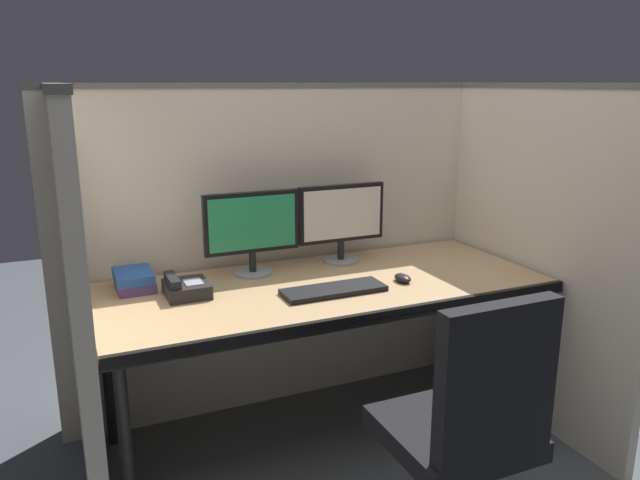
# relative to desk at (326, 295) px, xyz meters

# --- Properties ---
(ground_plane) EXTENTS (8.00, 8.00, 0.00)m
(ground_plane) POSITION_rel_desk_xyz_m (0.00, -0.29, -0.69)
(ground_plane) COLOR #4C5156
(cubicle_partition_rear) EXTENTS (2.21, 0.06, 1.57)m
(cubicle_partition_rear) POSITION_rel_desk_xyz_m (0.00, 0.46, 0.10)
(cubicle_partition_rear) COLOR beige
(cubicle_partition_rear) RESTS_ON ground
(cubicle_partition_left) EXTENTS (0.06, 1.41, 1.57)m
(cubicle_partition_left) POSITION_rel_desk_xyz_m (-0.99, -0.09, 0.10)
(cubicle_partition_left) COLOR beige
(cubicle_partition_left) RESTS_ON ground
(cubicle_partition_right) EXTENTS (0.06, 1.41, 1.57)m
(cubicle_partition_right) POSITION_rel_desk_xyz_m (0.99, -0.09, 0.10)
(cubicle_partition_right) COLOR beige
(cubicle_partition_right) RESTS_ON ground
(desk) EXTENTS (1.90, 0.80, 0.74)m
(desk) POSITION_rel_desk_xyz_m (0.00, 0.00, 0.00)
(desk) COLOR tan
(desk) RESTS_ON ground
(office_chair) EXTENTS (0.52, 0.52, 0.97)m
(office_chair) POSITION_rel_desk_xyz_m (0.10, -0.85, -0.33)
(office_chair) COLOR black
(office_chair) RESTS_ON ground
(monitor_left) EXTENTS (0.43, 0.17, 0.37)m
(monitor_left) POSITION_rel_desk_xyz_m (-0.24, 0.26, 0.27)
(monitor_left) COLOR gray
(monitor_left) RESTS_ON desk
(monitor_right) EXTENTS (0.43, 0.17, 0.37)m
(monitor_right) POSITION_rel_desk_xyz_m (0.20, 0.28, 0.27)
(monitor_right) COLOR gray
(monitor_right) RESTS_ON desk
(keyboard_main) EXTENTS (0.43, 0.15, 0.02)m
(keyboard_main) POSITION_rel_desk_xyz_m (-0.02, -0.11, 0.06)
(keyboard_main) COLOR black
(keyboard_main) RESTS_ON desk
(computer_mouse) EXTENTS (0.06, 0.10, 0.04)m
(computer_mouse) POSITION_rel_desk_xyz_m (0.32, -0.11, 0.07)
(computer_mouse) COLOR black
(computer_mouse) RESTS_ON desk
(book_stack) EXTENTS (0.15, 0.21, 0.08)m
(book_stack) POSITION_rel_desk_xyz_m (-0.76, 0.26, 0.09)
(book_stack) COLOR #4C3366
(book_stack) RESTS_ON desk
(desk_phone) EXTENTS (0.17, 0.19, 0.09)m
(desk_phone) POSITION_rel_desk_xyz_m (-0.58, 0.09, 0.08)
(desk_phone) COLOR black
(desk_phone) RESTS_ON desk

